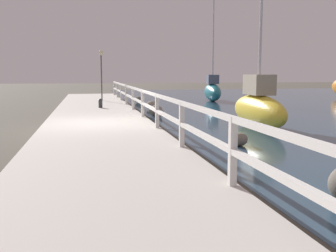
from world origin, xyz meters
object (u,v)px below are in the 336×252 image
object	(u,v)px
sailboat_teal	(212,91)
sailboat_yellow	(258,107)
mooring_bollard	(100,103)
dock_lamp	(101,64)

from	to	relation	value
sailboat_teal	sailboat_yellow	bearing A→B (deg)	-90.69
mooring_bollard	sailboat_yellow	xyz separation A→B (m)	(4.87, -5.96, 0.23)
dock_lamp	sailboat_yellow	bearing A→B (deg)	-66.56
mooring_bollard	sailboat_teal	bearing A→B (deg)	41.36
mooring_bollard	sailboat_teal	distance (m)	9.82
sailboat_yellow	sailboat_teal	xyz separation A→B (m)	(2.50, 12.45, -0.00)
mooring_bollard	sailboat_yellow	world-z (taller)	sailboat_yellow
sailboat_teal	dock_lamp	bearing A→B (deg)	-155.18
sailboat_yellow	sailboat_teal	world-z (taller)	sailboat_teal
dock_lamp	mooring_bollard	bearing A→B (deg)	-92.98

